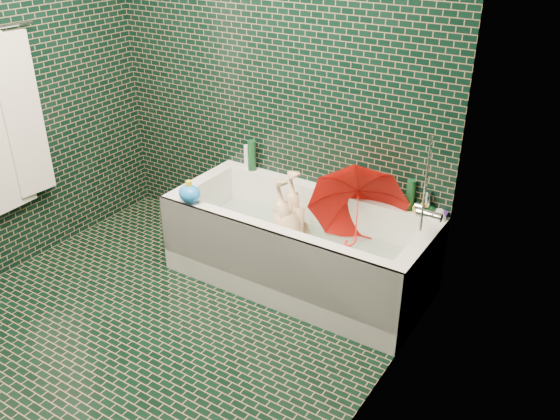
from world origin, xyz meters
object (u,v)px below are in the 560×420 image
Objects in this scene: child at (293,239)px; rubber_duck at (420,208)px; umbrella at (357,215)px; bathtub at (298,254)px; bath_toy at (190,193)px.

rubber_duck is at bearing 117.72° from child.
child is 7.88× the size of rubber_duck.
bathtub is at bearing 179.65° from umbrella.
bath_toy is (-1.30, -0.64, 0.03)m from rubber_duck.
umbrella is at bearing 42.13° from bath_toy.
umbrella reaches higher than child.
umbrella is at bearing 16.38° from bathtub.
bath_toy is (-0.63, -0.31, 0.40)m from bathtub.
bathtub is 1.96× the size of child.
bathtub is 0.11m from child.
rubber_duck reaches higher than bathtub.
umbrella is 3.28× the size of bath_toy.
child is at bearing 177.20° from umbrella.
bathtub is at bearing -138.66° from rubber_duck.
bath_toy is at bearing -153.79° from bathtub.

